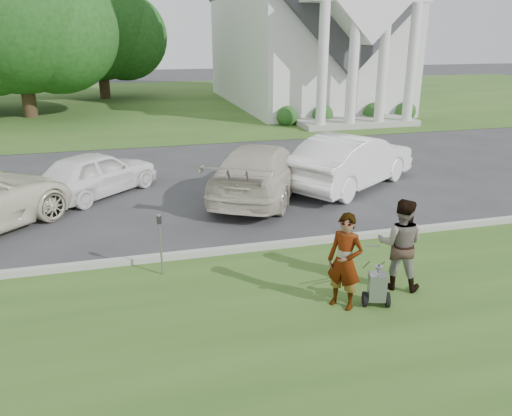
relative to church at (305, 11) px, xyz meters
name	(u,v)px	position (x,y,z in m)	size (l,w,h in m)	color
ground	(273,259)	(-9.00, -23.11, -5.94)	(120.00, 120.00, 0.00)	#333335
grass_strip	(327,336)	(-9.00, -26.11, -5.93)	(80.00, 7.00, 0.01)	#2C521C
church_lawn	(163,101)	(-9.00, 3.89, -5.93)	(80.00, 30.00, 0.01)	#2C521C
curb	(266,246)	(-9.00, -22.56, -5.86)	(80.00, 0.18, 0.15)	#9E9E93
church	(305,11)	(0.00, 0.00, 0.00)	(9.19, 19.00, 24.10)	white
tree_left	(17,23)	(-17.01, -1.13, -0.83)	(10.63, 8.40, 9.71)	#332316
tree_back	(99,31)	(-13.01, 6.87, -1.21)	(9.61, 7.60, 8.89)	#332316
striping_cart	(377,288)	(-7.79, -25.44, -5.57)	(0.64, 0.99, 0.86)	black
person_left	(345,262)	(-8.38, -25.30, -5.07)	(0.63, 0.42, 1.74)	#999999
person_right	(400,245)	(-7.08, -24.90, -5.06)	(0.86, 0.67, 1.77)	#999999
parking_meter_near	(160,238)	(-11.37, -23.25, -5.12)	(0.09, 0.08, 1.30)	gray
car_b	(96,173)	(-12.80, -17.42, -5.26)	(1.59, 3.96, 1.35)	white
car_c	(261,170)	(-8.06, -18.73, -5.16)	(2.18, 5.35, 1.55)	beige
car_d	(352,161)	(-5.06, -18.53, -5.10)	(1.77, 5.08, 1.67)	white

